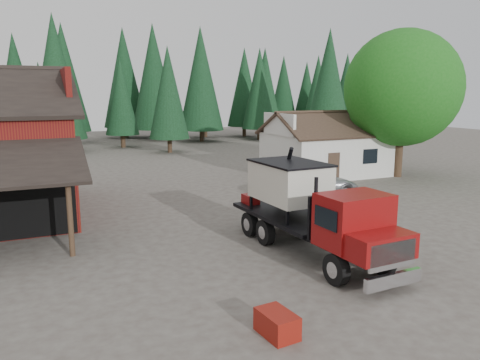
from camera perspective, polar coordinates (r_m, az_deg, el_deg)
name	(u,v)px	position (r m, az deg, el deg)	size (l,w,h in m)	color
ground	(235,252)	(17.75, -0.59, -8.81)	(120.00, 120.00, 0.00)	#4F463E
farmhouse	(327,151)	(34.77, 10.52, 3.44)	(8.60, 6.42, 4.65)	silver
deciduous_tree	(403,92)	(34.68, 19.21, 10.05)	(8.00, 8.00, 10.20)	#382619
conifer_backdrop	(93,143)	(58.03, -17.53, 4.29)	(76.00, 16.00, 16.00)	black
near_pine_b	(168,93)	(47.08, -8.73, 10.48)	(3.96, 3.96, 10.40)	#382619
near_pine_c	(329,83)	(50.34, 10.76, 11.56)	(4.84, 4.84, 12.40)	#382619
near_pine_d	(56,77)	(49.43, -21.55, 11.62)	(5.28, 5.28, 13.40)	#382619
feed_truck	(311,207)	(17.34, 8.63, -3.30)	(2.77, 8.47, 3.78)	black
silver_car	(313,183)	(27.29, 8.88, -0.42)	(2.45, 5.30, 1.47)	#B0B4B8
equip_box	(277,324)	(12.07, 4.53, -17.08)	(0.70, 1.10, 0.60)	maroon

